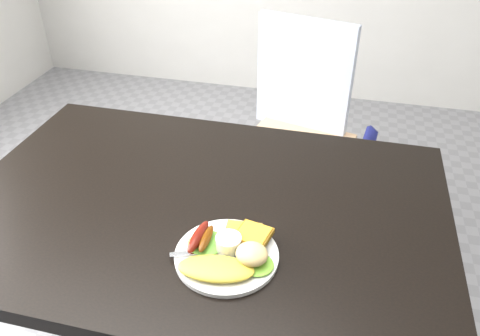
% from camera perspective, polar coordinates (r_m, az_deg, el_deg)
% --- Properties ---
extents(dining_table, '(1.20, 0.80, 0.04)m').
position_cam_1_polar(dining_table, '(1.17, -4.78, -4.91)').
color(dining_table, black).
rests_on(dining_table, ground).
extents(dining_chair, '(0.49, 0.49, 0.05)m').
position_cam_1_polar(dining_chair, '(1.92, 6.51, 2.22)').
color(dining_chair, tan).
rests_on(dining_chair, ground).
extents(person, '(0.55, 0.43, 1.35)m').
position_cam_1_polar(person, '(1.84, 8.51, 8.61)').
color(person, navy).
rests_on(person, ground).
extents(plate, '(0.22, 0.22, 0.01)m').
position_cam_1_polar(plate, '(1.01, -1.64, -10.61)').
color(plate, white).
rests_on(plate, dining_table).
extents(lettuce_left, '(0.11, 0.11, 0.01)m').
position_cam_1_polar(lettuce_left, '(1.03, -4.03, -9.09)').
color(lettuce_left, '#519D2F').
rests_on(lettuce_left, plate).
extents(lettuce_right, '(0.09, 0.08, 0.01)m').
position_cam_1_polar(lettuce_right, '(0.98, 1.88, -11.61)').
color(lettuce_right, '#55A11C').
rests_on(lettuce_right, plate).
extents(omelette, '(0.17, 0.09, 0.02)m').
position_cam_1_polar(omelette, '(0.97, -2.96, -12.14)').
color(omelette, gold).
rests_on(omelette, plate).
extents(sausage_a, '(0.03, 0.11, 0.03)m').
position_cam_1_polar(sausage_a, '(1.02, -5.11, -8.32)').
color(sausage_a, '#641305').
rests_on(sausage_a, lettuce_left).
extents(sausage_b, '(0.02, 0.08, 0.02)m').
position_cam_1_polar(sausage_b, '(1.01, -4.14, -8.56)').
color(sausage_b, '#5E300B').
rests_on(sausage_b, lettuce_left).
extents(ramekin, '(0.06, 0.06, 0.03)m').
position_cam_1_polar(ramekin, '(1.01, -1.40, -9.14)').
color(ramekin, white).
rests_on(ramekin, plate).
extents(toast_a, '(0.09, 0.09, 0.01)m').
position_cam_1_polar(toast_a, '(1.04, 0.30, -8.23)').
color(toast_a, '#925F33').
rests_on(toast_a, plate).
extents(toast_b, '(0.09, 0.09, 0.01)m').
position_cam_1_polar(toast_b, '(1.02, 1.61, -8.23)').
color(toast_b, brown).
rests_on(toast_b, toast_a).
extents(potato_salad, '(0.09, 0.09, 0.04)m').
position_cam_1_polar(potato_salad, '(0.97, 1.45, -10.44)').
color(potato_salad, beige).
rests_on(potato_salad, lettuce_right).
extents(fork, '(0.15, 0.07, 0.00)m').
position_cam_1_polar(fork, '(1.01, -4.05, -10.07)').
color(fork, '#ADAFB7').
rests_on(fork, plate).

